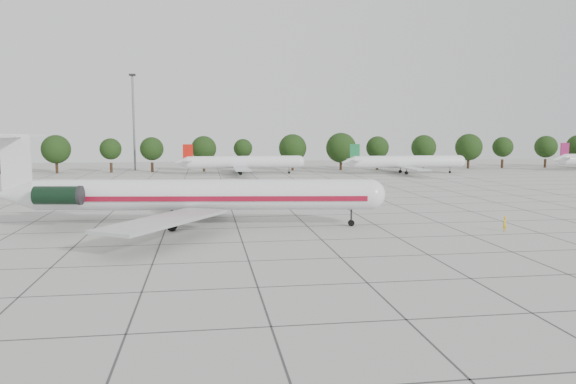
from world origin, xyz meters
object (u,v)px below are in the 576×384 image
ground_crew (504,224)px  bg_airliner_c (243,162)px  floodlight_mast (134,117)px  bg_airliner_d (407,162)px  main_airliner (182,194)px

ground_crew → bg_airliner_c: size_ratio=0.06×
ground_crew → bg_airliner_c: (-22.99, 80.87, 2.10)m
floodlight_mast → bg_airliner_c: bearing=-31.9°
bg_airliner_c → floodlight_mast: size_ratio=1.11×
ground_crew → floodlight_mast: 111.35m
ground_crew → floodlight_mast: floodlight_mast is taller
bg_airliner_c → ground_crew: bearing=-74.1°
bg_airliner_c → floodlight_mast: (-27.77, 17.32, 11.37)m
bg_airliner_d → floodlight_mast: bearing=162.3°
ground_crew → bg_airliner_d: (17.20, 76.48, 2.10)m
bg_airliner_c → main_airliner: bearing=-99.3°
main_airliner → bg_airliner_d: (52.15, 68.37, -0.81)m
main_airliner → bg_airliner_d: size_ratio=1.59×
ground_crew → floodlight_mast: size_ratio=0.06×
main_airliner → floodlight_mast: bearing=107.6°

